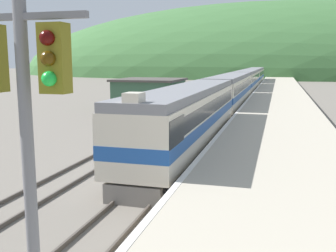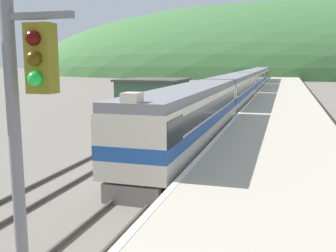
{
  "view_description": "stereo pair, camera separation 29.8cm",
  "coord_description": "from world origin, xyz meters",
  "px_view_note": "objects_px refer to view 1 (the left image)",
  "views": [
    {
      "loc": [
        5.09,
        1.04,
        5.35
      ],
      "look_at": [
        0.07,
        18.86,
        2.28
      ],
      "focal_mm": 42.0,
      "sensor_mm": 36.0,
      "label": 1
    },
    {
      "loc": [
        5.37,
        1.13,
        5.35
      ],
      "look_at": [
        0.07,
        18.86,
        2.28
      ],
      "focal_mm": 42.0,
      "sensor_mm": 36.0,
      "label": 2
    }
  ],
  "objects_px": {
    "express_train_lead_car": "(188,117)",
    "carriage_third": "(247,81)",
    "carriage_fourth": "(255,76)",
    "carriage_second": "(231,91)",
    "signal_mast_main": "(25,117)"
  },
  "relations": [
    {
      "from": "express_train_lead_car",
      "to": "carriage_third",
      "type": "distance_m",
      "value": 43.84
    },
    {
      "from": "express_train_lead_car",
      "to": "carriage_fourth",
      "type": "distance_m",
      "value": 66.2
    },
    {
      "from": "carriage_third",
      "to": "carriage_fourth",
      "type": "relative_size",
      "value": 1.0
    },
    {
      "from": "carriage_second",
      "to": "carriage_fourth",
      "type": "distance_m",
      "value": 44.71
    },
    {
      "from": "carriage_third",
      "to": "signal_mast_main",
      "type": "relative_size",
      "value": 3.11
    },
    {
      "from": "express_train_lead_car",
      "to": "carriage_fourth",
      "type": "xyz_separation_m",
      "value": [
        0.0,
        66.2,
        -0.01
      ]
    },
    {
      "from": "carriage_third",
      "to": "carriage_fourth",
      "type": "xyz_separation_m",
      "value": [
        0.0,
        22.36,
        0.0
      ]
    },
    {
      "from": "carriage_fourth",
      "to": "signal_mast_main",
      "type": "bearing_deg",
      "value": -89.06
    },
    {
      "from": "carriage_second",
      "to": "signal_mast_main",
      "type": "bearing_deg",
      "value": -87.97
    },
    {
      "from": "carriage_second",
      "to": "carriage_fourth",
      "type": "xyz_separation_m",
      "value": [
        0.0,
        44.71,
        0.0
      ]
    },
    {
      "from": "signal_mast_main",
      "to": "carriage_second",
      "type": "bearing_deg",
      "value": 92.03
    },
    {
      "from": "carriage_third",
      "to": "signal_mast_main",
      "type": "bearing_deg",
      "value": -88.71
    },
    {
      "from": "carriage_fourth",
      "to": "carriage_third",
      "type": "bearing_deg",
      "value": -90.0
    },
    {
      "from": "carriage_third",
      "to": "signal_mast_main",
      "type": "xyz_separation_m",
      "value": [
        1.37,
        -61.12,
        2.4
      ]
    },
    {
      "from": "carriage_third",
      "to": "carriage_fourth",
      "type": "bearing_deg",
      "value": 90.0
    }
  ]
}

